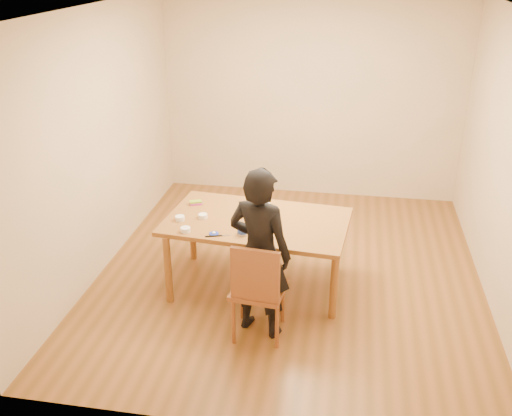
% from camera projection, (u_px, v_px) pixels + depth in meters
% --- Properties ---
extents(room_shell, '(4.00, 4.50, 2.70)m').
position_uv_depth(room_shell, '(296.00, 142.00, 5.90)').
color(room_shell, brown).
rests_on(room_shell, ground).
extents(dining_table, '(1.85, 1.20, 0.04)m').
position_uv_depth(dining_table, '(257.00, 222.00, 5.60)').
color(dining_table, brown).
rests_on(dining_table, floor).
extents(dining_chair, '(0.49, 0.49, 0.04)m').
position_uv_depth(dining_chair, '(259.00, 289.00, 5.00)').
color(dining_chair, brown).
rests_on(dining_chair, floor).
extents(cake_plate, '(0.31, 0.31, 0.02)m').
position_uv_depth(cake_plate, '(259.00, 213.00, 5.70)').
color(cake_plate, red).
rests_on(cake_plate, dining_table).
extents(cake, '(0.24, 0.24, 0.08)m').
position_uv_depth(cake, '(259.00, 209.00, 5.68)').
color(cake, white).
rests_on(cake, cake_plate).
extents(frosting_dome, '(0.24, 0.24, 0.03)m').
position_uv_depth(frosting_dome, '(259.00, 204.00, 5.66)').
color(frosting_dome, white).
rests_on(frosting_dome, cake).
extents(frosting_tub, '(0.08, 0.08, 0.07)m').
position_uv_depth(frosting_tub, '(242.00, 231.00, 5.29)').
color(frosting_tub, white).
rests_on(frosting_tub, dining_table).
extents(frosting_lid, '(0.09, 0.09, 0.01)m').
position_uv_depth(frosting_lid, '(214.00, 234.00, 5.31)').
color(frosting_lid, '#192CA3').
rests_on(frosting_lid, dining_table).
extents(frosting_dollop, '(0.04, 0.04, 0.02)m').
position_uv_depth(frosting_dollop, '(214.00, 232.00, 5.31)').
color(frosting_dollop, white).
rests_on(frosting_dollop, frosting_lid).
extents(ramekin_green, '(0.09, 0.09, 0.04)m').
position_uv_depth(ramekin_green, '(185.00, 230.00, 5.35)').
color(ramekin_green, white).
rests_on(ramekin_green, dining_table).
extents(ramekin_yellow, '(0.09, 0.09, 0.04)m').
position_uv_depth(ramekin_yellow, '(203.00, 216.00, 5.62)').
color(ramekin_yellow, white).
rests_on(ramekin_yellow, dining_table).
extents(ramekin_multi, '(0.09, 0.09, 0.04)m').
position_uv_depth(ramekin_multi, '(180.00, 218.00, 5.57)').
color(ramekin_multi, white).
rests_on(ramekin_multi, dining_table).
extents(candy_box_pink, '(0.14, 0.10, 0.02)m').
position_uv_depth(candy_box_pink, '(196.00, 204.00, 5.92)').
color(candy_box_pink, '#E7367D').
rests_on(candy_box_pink, dining_table).
extents(candy_box_green, '(0.14, 0.10, 0.02)m').
position_uv_depth(candy_box_green, '(196.00, 202.00, 5.92)').
color(candy_box_green, green).
rests_on(candy_box_green, candy_box_pink).
extents(spatula, '(0.16, 0.06, 0.01)m').
position_uv_depth(spatula, '(214.00, 236.00, 5.27)').
color(spatula, black).
rests_on(spatula, dining_table).
extents(person, '(0.66, 0.53, 1.58)m').
position_uv_depth(person, '(260.00, 253.00, 4.90)').
color(person, black).
rests_on(person, floor).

